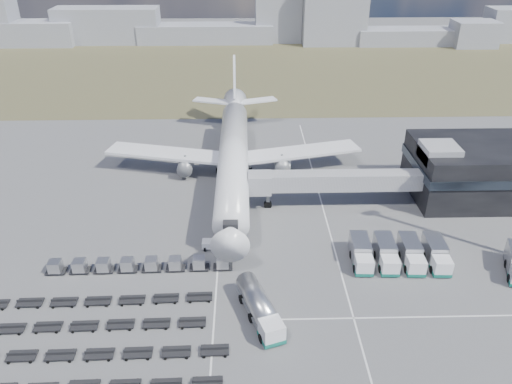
{
  "coord_description": "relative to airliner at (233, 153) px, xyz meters",
  "views": [
    {
      "loc": [
        2.19,
        -56.06,
        45.37
      ],
      "look_at": [
        4.05,
        18.77,
        4.0
      ],
      "focal_mm": 35.0,
      "sensor_mm": 36.0,
      "label": 1
    }
  ],
  "objects": [
    {
      "name": "ground",
      "position": [
        0.0,
        -32.38,
        -5.29
      ],
      "size": [
        420.0,
        420.0,
        0.0
      ],
      "primitive_type": "plane",
      "color": "#565659",
      "rests_on": "ground"
    },
    {
      "name": "grass_strip",
      "position": [
        0.0,
        77.62,
        -5.29
      ],
      "size": [
        420.0,
        90.0,
        0.01
      ],
      "primitive_type": "cube",
      "color": "brown",
      "rests_on": "ground"
    },
    {
      "name": "lane_markings",
      "position": [
        9.77,
        -29.38,
        -5.29
      ],
      "size": [
        47.12,
        110.0,
        0.01
      ],
      "color": "silver",
      "rests_on": "ground"
    },
    {
      "name": "terminal",
      "position": [
        47.77,
        -8.41,
        -0.04
      ],
      "size": [
        30.4,
        16.4,
        11.0
      ],
      "color": "black",
      "rests_on": "ground"
    },
    {
      "name": "jet_bridge",
      "position": [
        15.9,
        -11.95,
        -0.24
      ],
      "size": [
        30.3,
        3.8,
        7.05
      ],
      "color": "#939399",
      "rests_on": "ground"
    },
    {
      "name": "airliner",
      "position": [
        0.0,
        0.0,
        0.0
      ],
      "size": [
        51.59,
        64.53,
        17.62
      ],
      "color": "white",
      "rests_on": "ground"
    },
    {
      "name": "skyline",
      "position": [
        -17.58,
        120.22,
        2.66
      ],
      "size": [
        312.54,
        23.91,
        25.97
      ],
      "color": "#8F919C",
      "rests_on": "ground"
    },
    {
      "name": "fuel_tanker",
      "position": [
        3.85,
        -40.05,
        -3.51
      ],
      "size": [
        6.18,
        11.34,
        3.56
      ],
      "rotation": [
        0.0,
        0.0,
        0.33
      ],
      "color": "white",
      "rests_on": "ground"
    },
    {
      "name": "pushback_tug",
      "position": [
        -3.1,
        -24.38,
        -4.61
      ],
      "size": [
        3.0,
        1.72,
        1.37
      ],
      "primitive_type": "cube",
      "rotation": [
        0.0,
        0.0,
        -0.02
      ],
      "color": "white",
      "rests_on": "ground"
    },
    {
      "name": "catering_truck",
      "position": [
        10.26,
        1.66,
        -3.94
      ],
      "size": [
        2.99,
        5.97,
        2.63
      ],
      "rotation": [
        0.0,
        0.0,
        -0.11
      ],
      "color": "white",
      "rests_on": "ground"
    },
    {
      "name": "service_trucks_near",
      "position": [
        24.85,
        -28.76,
        -3.63
      ],
      "size": [
        14.08,
        8.18,
        3.06
      ],
      "rotation": [
        0.0,
        0.0,
        -0.04
      ],
      "color": "white",
      "rests_on": "ground"
    },
    {
      "name": "uld_row",
      "position": [
        -13.3,
        -29.74,
        -4.2
      ],
      "size": [
        27.01,
        2.21,
        1.82
      ],
      "rotation": [
        0.0,
        0.0,
        0.02
      ],
      "color": "black",
      "rests_on": "ground"
    },
    {
      "name": "baggage_dollies",
      "position": [
        -18.06,
        -48.76,
        -4.89
      ],
      "size": [
        36.45,
        26.14,
        0.81
      ],
      "rotation": [
        0.0,
        0.0,
        0.02
      ],
      "color": "black",
      "rests_on": "ground"
    }
  ]
}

